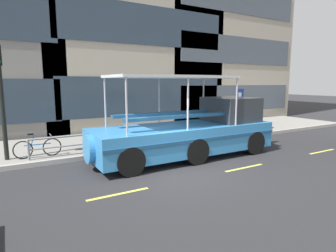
% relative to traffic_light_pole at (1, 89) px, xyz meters
% --- Properties ---
extents(ground_plane, '(120.00, 120.00, 0.00)m').
position_rel_traffic_light_pole_xyz_m(ground_plane, '(5.02, -3.90, -2.82)').
color(ground_plane, '#2B2B2D').
extents(sidewalk, '(32.00, 4.80, 0.18)m').
position_rel_traffic_light_pole_xyz_m(sidewalk, '(5.02, 1.70, -2.73)').
color(sidewalk, gray).
rests_on(sidewalk, ground_plane).
extents(curb_edge, '(32.00, 0.18, 0.18)m').
position_rel_traffic_light_pole_xyz_m(curb_edge, '(5.02, -0.79, -2.73)').
color(curb_edge, '#B2ADA3').
rests_on(curb_edge, ground_plane).
extents(lane_centreline, '(25.80, 0.12, 0.01)m').
position_rel_traffic_light_pole_xyz_m(lane_centreline, '(5.02, -4.80, -2.82)').
color(lane_centreline, '#DBD64C').
rests_on(lane_centreline, ground_plane).
extents(curb_guardrail, '(10.74, 0.09, 0.80)m').
position_rel_traffic_light_pole_xyz_m(curb_guardrail, '(6.04, -0.45, -2.09)').
color(curb_guardrail, gray).
rests_on(curb_guardrail, sidewalk).
extents(traffic_light_pole, '(0.24, 0.46, 4.38)m').
position_rel_traffic_light_pole_xyz_m(traffic_light_pole, '(0.00, 0.00, 0.00)').
color(traffic_light_pole, black).
rests_on(traffic_light_pole, sidewalk).
extents(parking_sign, '(0.60, 0.12, 2.51)m').
position_rel_traffic_light_pole_xyz_m(parking_sign, '(11.97, 0.21, -0.93)').
color(parking_sign, '#4C4F54').
rests_on(parking_sign, sidewalk).
extents(leaned_bicycle, '(1.74, 0.46, 0.96)m').
position_rel_traffic_light_pole_xyz_m(leaned_bicycle, '(1.06, -0.17, -2.26)').
color(leaned_bicycle, black).
rests_on(leaned_bicycle, sidewalk).
extents(duck_tour_boat, '(9.54, 2.56, 3.33)m').
position_rel_traffic_light_pole_xyz_m(duck_tour_boat, '(6.91, -2.44, -1.77)').
color(duck_tour_boat, '#388CD1').
rests_on(duck_tour_boat, ground_plane).
extents(pedestrian_near_bow, '(0.51, 0.24, 1.77)m').
position_rel_traffic_light_pole_xyz_m(pedestrian_near_bow, '(10.48, 1.01, -1.57)').
color(pedestrian_near_bow, '#47423D').
rests_on(pedestrian_near_bow, sidewalk).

